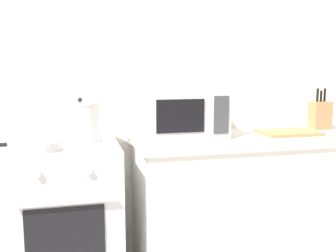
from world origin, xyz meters
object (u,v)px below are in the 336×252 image
(microwave, at_px, (182,112))
(cutting_board, at_px, (288,133))
(stove, at_px, (66,223))
(stock_pot, at_px, (81,122))
(frying_pan, at_px, (34,145))
(knife_block, at_px, (320,115))

(microwave, relative_size, cutting_board, 1.39)
(stove, height_order, cutting_board, cutting_board)
(microwave, xyz_separation_m, cutting_board, (0.68, -0.08, -0.14))
(stock_pot, height_order, microwave, microwave)
(frying_pan, xyz_separation_m, cutting_board, (1.53, 0.13, -0.02))
(microwave, height_order, knife_block, microwave)
(cutting_board, bearing_deg, frying_pan, -175.04)
(microwave, bearing_deg, stock_pot, -178.93)
(cutting_board, distance_m, knife_block, 0.36)
(microwave, distance_m, cutting_board, 0.70)
(cutting_board, bearing_deg, knife_block, 23.48)
(frying_pan, relative_size, cutting_board, 1.31)
(stock_pot, distance_m, knife_block, 1.62)
(microwave, bearing_deg, knife_block, 3.53)
(cutting_board, relative_size, knife_block, 1.28)
(stove, height_order, microwave, microwave)
(stove, relative_size, frying_pan, 1.95)
(stock_pot, distance_m, cutting_board, 1.30)
(microwave, distance_m, knife_block, 1.01)
(stove, relative_size, knife_block, 3.28)
(microwave, relative_size, knife_block, 1.78)
(cutting_board, bearing_deg, microwave, 173.48)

